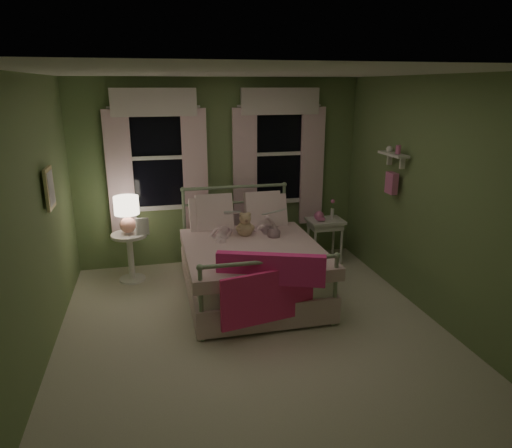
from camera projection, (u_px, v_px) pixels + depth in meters
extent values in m
plane|color=silver|center=(252.00, 328.00, 4.87)|extent=(4.20, 4.20, 0.00)
plane|color=white|center=(251.00, 73.00, 4.12)|extent=(4.20, 4.20, 0.00)
plane|color=#6B8550|center=(220.00, 173.00, 6.45)|extent=(4.00, 0.00, 4.00)
plane|color=#6B8550|center=(334.00, 308.00, 2.54)|extent=(4.00, 0.00, 4.00)
plane|color=#6B8550|center=(33.00, 225.00, 4.06)|extent=(0.00, 4.20, 4.20)
plane|color=#6B8550|center=(432.00, 200.00, 4.93)|extent=(0.00, 4.20, 4.20)
cube|color=white|center=(250.00, 262.00, 5.58)|extent=(1.44, 1.94, 0.26)
cube|color=white|center=(250.00, 280.00, 5.65)|extent=(1.54, 2.02, 0.30)
cube|color=white|center=(253.00, 252.00, 5.38)|extent=(1.58, 1.75, 0.14)
cylinder|color=#9EB793|center=(194.00, 276.00, 5.46)|extent=(0.04, 1.90, 0.04)
cylinder|color=#9EB793|center=(303.00, 266.00, 5.76)|extent=(0.04, 1.90, 0.04)
cylinder|color=#9EB793|center=(185.00, 230.00, 6.28)|extent=(0.04, 0.04, 1.15)
cylinder|color=#9EB793|center=(284.00, 224.00, 6.59)|extent=(0.04, 0.04, 1.15)
sphere|color=#9EB793|center=(183.00, 190.00, 6.11)|extent=(0.07, 0.07, 0.07)
sphere|color=#9EB793|center=(284.00, 185.00, 6.42)|extent=(0.07, 0.07, 0.07)
cylinder|color=#9EB793|center=(235.00, 187.00, 6.27)|extent=(1.42, 0.04, 0.04)
cylinder|color=#9EB793|center=(235.00, 202.00, 6.33)|extent=(1.38, 0.03, 0.03)
cylinder|color=#9EB793|center=(201.00, 305.00, 4.52)|extent=(0.04, 0.04, 0.80)
cylinder|color=#9EB793|center=(335.00, 291.00, 4.83)|extent=(0.04, 0.04, 0.80)
sphere|color=#9EB793|center=(200.00, 268.00, 4.41)|extent=(0.07, 0.07, 0.07)
sphere|color=#9EB793|center=(337.00, 256.00, 4.72)|extent=(0.07, 0.07, 0.07)
cylinder|color=#9EB793|center=(271.00, 261.00, 4.56)|extent=(1.42, 0.04, 0.04)
cube|color=white|center=(211.00, 218.00, 6.04)|extent=(0.55, 0.32, 0.57)
cube|color=white|center=(266.00, 215.00, 6.20)|extent=(0.55, 0.32, 0.57)
cube|color=white|center=(214.00, 212.00, 6.02)|extent=(0.48, 0.30, 0.51)
cube|color=white|center=(263.00, 209.00, 6.17)|extent=(0.48, 0.30, 0.51)
cube|color=#FF318D|center=(271.00, 269.00, 4.58)|extent=(1.07, 0.47, 0.32)
cube|color=#FF317D|center=(272.00, 296.00, 4.60)|extent=(1.09, 0.25, 0.55)
imported|color=#F7D1DD|center=(221.00, 209.00, 5.77)|extent=(0.33, 0.25, 0.83)
imported|color=#F7D1DD|center=(264.00, 209.00, 5.90)|extent=(0.41, 0.34, 0.76)
imported|color=beige|center=(224.00, 216.00, 5.54)|extent=(0.21, 0.14, 0.26)
imported|color=beige|center=(268.00, 217.00, 5.68)|extent=(0.23, 0.19, 0.26)
sphere|color=tan|center=(245.00, 229.00, 5.76)|extent=(0.20, 0.20, 0.20)
sphere|color=tan|center=(245.00, 219.00, 5.70)|extent=(0.15, 0.15, 0.15)
sphere|color=tan|center=(242.00, 215.00, 5.67)|extent=(0.06, 0.06, 0.06)
sphere|color=tan|center=(249.00, 214.00, 5.69)|extent=(0.06, 0.06, 0.06)
sphere|color=tan|center=(239.00, 229.00, 5.71)|extent=(0.08, 0.08, 0.08)
sphere|color=tan|center=(252.00, 228.00, 5.74)|extent=(0.08, 0.08, 0.08)
sphere|color=#8C6B51|center=(246.00, 220.00, 5.65)|extent=(0.05, 0.05, 0.05)
cylinder|color=white|center=(129.00, 235.00, 5.90)|extent=(0.46, 0.46, 0.04)
cylinder|color=white|center=(131.00, 258.00, 5.99)|extent=(0.08, 0.08, 0.60)
cylinder|color=white|center=(133.00, 279.00, 6.08)|extent=(0.34, 0.34, 0.03)
sphere|color=#F9A693|center=(128.00, 225.00, 5.86)|extent=(0.21, 0.21, 0.21)
cylinder|color=pink|center=(127.00, 216.00, 5.83)|extent=(0.03, 0.03, 0.13)
cylinder|color=#FFEAC6|center=(126.00, 205.00, 5.79)|extent=(0.31, 0.31, 0.23)
imported|color=beige|center=(137.00, 234.00, 5.84)|extent=(0.18, 0.24, 0.02)
cube|color=white|center=(325.00, 221.00, 6.53)|extent=(0.50, 0.40, 0.04)
cube|color=white|center=(325.00, 226.00, 6.55)|extent=(0.44, 0.34, 0.08)
cylinder|color=white|center=(315.00, 246.00, 6.44)|extent=(0.04, 0.04, 0.60)
cylinder|color=white|center=(341.00, 244.00, 6.52)|extent=(0.04, 0.04, 0.60)
cylinder|color=white|center=(308.00, 240.00, 6.72)|extent=(0.04, 0.04, 0.60)
cylinder|color=white|center=(333.00, 238.00, 6.80)|extent=(0.04, 0.04, 0.60)
sphere|color=pink|center=(319.00, 216.00, 6.48)|extent=(0.14, 0.14, 0.14)
cube|color=pink|center=(321.00, 219.00, 6.40)|extent=(0.11, 0.06, 0.04)
cylinder|color=white|center=(332.00, 213.00, 6.57)|extent=(0.05, 0.05, 0.14)
cylinder|color=#4C7F3F|center=(333.00, 206.00, 6.54)|extent=(0.01, 0.01, 0.12)
sphere|color=pink|center=(333.00, 201.00, 6.52)|extent=(0.06, 0.06, 0.06)
cube|color=black|center=(157.00, 158.00, 6.18)|extent=(0.76, 0.02, 1.35)
cube|color=white|center=(154.00, 104.00, 5.96)|extent=(0.84, 0.05, 0.06)
cube|color=white|center=(160.00, 208.00, 6.37)|extent=(0.84, 0.05, 0.06)
cube|color=white|center=(127.00, 159.00, 6.07)|extent=(0.06, 0.05, 1.40)
cube|color=white|center=(187.00, 157.00, 6.25)|extent=(0.06, 0.05, 1.40)
cube|color=white|center=(157.00, 158.00, 6.16)|extent=(0.76, 0.04, 0.05)
cube|color=white|center=(120.00, 175.00, 6.07)|extent=(0.34, 0.06, 1.70)
cube|color=white|center=(195.00, 172.00, 6.29)|extent=(0.34, 0.06, 1.70)
cube|color=white|center=(154.00, 102.00, 5.89)|extent=(1.10, 0.08, 0.36)
cylinder|color=white|center=(154.00, 107.00, 5.94)|extent=(1.20, 0.03, 0.03)
cube|color=black|center=(278.00, 154.00, 6.55)|extent=(0.76, 0.02, 1.35)
cube|color=white|center=(279.00, 103.00, 6.33)|extent=(0.84, 0.05, 0.06)
cube|color=white|center=(278.00, 201.00, 6.73)|extent=(0.84, 0.05, 0.06)
cube|color=white|center=(251.00, 155.00, 6.44)|extent=(0.06, 0.05, 1.40)
cube|color=white|center=(305.00, 153.00, 6.62)|extent=(0.06, 0.05, 1.40)
cube|color=white|center=(278.00, 154.00, 6.53)|extent=(0.76, 0.04, 0.05)
cube|color=white|center=(245.00, 170.00, 6.44)|extent=(0.34, 0.06, 1.70)
cube|color=white|center=(312.00, 167.00, 6.65)|extent=(0.34, 0.06, 1.70)
cube|color=white|center=(280.00, 101.00, 6.26)|extent=(1.10, 0.08, 0.36)
cylinder|color=white|center=(279.00, 106.00, 6.31)|extent=(1.20, 0.03, 0.03)
cube|color=white|center=(393.00, 154.00, 5.44)|extent=(0.15, 0.50, 0.03)
cube|color=white|center=(402.00, 163.00, 5.33)|extent=(0.06, 0.03, 0.14)
cube|color=white|center=(390.00, 159.00, 5.61)|extent=(0.06, 0.03, 0.14)
cylinder|color=pink|center=(398.00, 150.00, 5.33)|extent=(0.06, 0.06, 0.10)
sphere|color=white|center=(390.00, 149.00, 5.52)|extent=(0.08, 0.08, 0.08)
cube|color=pink|center=(392.00, 183.00, 5.54)|extent=(0.08, 0.18, 0.26)
cube|color=beige|center=(49.00, 188.00, 4.57)|extent=(0.03, 0.32, 0.42)
cube|color=silver|center=(51.00, 188.00, 4.58)|extent=(0.01, 0.25, 0.34)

